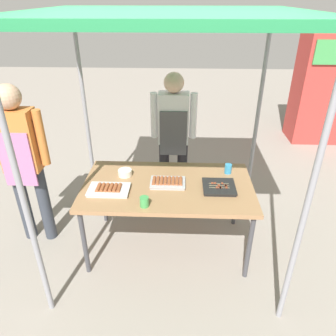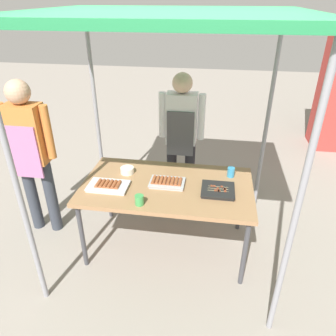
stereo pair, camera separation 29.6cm
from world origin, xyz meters
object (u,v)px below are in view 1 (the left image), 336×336
(drink_cup_near_edge, at_px, (144,202))
(vendor_woman, at_px, (173,131))
(tray_meat_skewers, at_px, (219,187))
(condiment_bowl, at_px, (125,173))
(stall_table, at_px, (168,189))
(tray_pork_links, at_px, (109,189))
(neighbor_stall_right, at_px, (329,85))
(drink_cup_by_wok, at_px, (228,169))
(customer_nearby, at_px, (22,155))
(tray_grilled_sausages, at_px, (167,182))

(drink_cup_near_edge, bearing_deg, vendor_woman, 79.90)
(tray_meat_skewers, relative_size, condiment_bowl, 2.22)
(stall_table, xyz_separation_m, tray_meat_skewers, (0.47, -0.05, 0.07))
(tray_pork_links, bearing_deg, neighbor_stall_right, 44.35)
(drink_cup_near_edge, bearing_deg, stall_table, 62.71)
(drink_cup_near_edge, height_order, vendor_woman, vendor_woman)
(stall_table, height_order, tray_meat_skewers, tray_meat_skewers)
(drink_cup_by_wok, bearing_deg, tray_meat_skewers, -111.73)
(tray_pork_links, distance_m, customer_nearby, 0.91)
(tray_grilled_sausages, bearing_deg, neighbor_stall_right, 48.22)
(drink_cup_by_wok, bearing_deg, customer_nearby, -175.33)
(drink_cup_by_wok, bearing_deg, drink_cup_near_edge, -142.38)
(tray_grilled_sausages, distance_m, drink_cup_by_wok, 0.64)
(condiment_bowl, bearing_deg, tray_pork_links, -108.77)
(customer_nearby, relative_size, neighbor_stall_right, 0.86)
(stall_table, height_order, drink_cup_by_wok, drink_cup_by_wok)
(customer_nearby, bearing_deg, drink_cup_near_edge, -19.94)
(customer_nearby, bearing_deg, neighbor_stall_right, 35.46)
(tray_grilled_sausages, xyz_separation_m, drink_cup_near_edge, (-0.18, -0.36, 0.02))
(condiment_bowl, bearing_deg, drink_cup_near_edge, -64.14)
(condiment_bowl, bearing_deg, stall_table, -19.77)
(neighbor_stall_right, bearing_deg, customer_nearby, -144.54)
(stall_table, relative_size, drink_cup_near_edge, 18.01)
(tray_pork_links, bearing_deg, tray_grilled_sausages, 15.27)
(tray_pork_links, bearing_deg, drink_cup_by_wok, 18.91)
(neighbor_stall_right, bearing_deg, tray_grilled_sausages, -131.78)
(tray_meat_skewers, relative_size, neighbor_stall_right, 0.15)
(tray_pork_links, xyz_separation_m, customer_nearby, (-0.85, 0.22, 0.22))
(condiment_bowl, bearing_deg, tray_meat_skewers, -12.88)
(stall_table, distance_m, vendor_woman, 0.88)
(condiment_bowl, xyz_separation_m, drink_cup_near_edge, (0.25, -0.51, 0.01))
(tray_pork_links, height_order, drink_cup_near_edge, drink_cup_near_edge)
(tray_meat_skewers, relative_size, vendor_woman, 0.19)
(vendor_woman, bearing_deg, tray_meat_skewers, 116.39)
(stall_table, xyz_separation_m, neighbor_stall_right, (2.61, 2.93, 0.27))
(vendor_woman, bearing_deg, drink_cup_near_edge, 79.90)
(drink_cup_by_wok, relative_size, neighbor_stall_right, 0.05)
(tray_pork_links, distance_m, condiment_bowl, 0.31)
(stall_table, relative_size, neighbor_stall_right, 0.83)
(tray_meat_skewers, distance_m, condiment_bowl, 0.93)
(stall_table, xyz_separation_m, tray_grilled_sausages, (-0.00, 0.00, 0.08))
(tray_grilled_sausages, bearing_deg, vendor_woman, 87.64)
(stall_table, distance_m, customer_nearby, 1.42)
(stall_table, relative_size, tray_pork_links, 4.29)
(tray_pork_links, bearing_deg, vendor_woman, 60.35)
(vendor_woman, relative_size, neighbor_stall_right, 0.83)
(drink_cup_near_edge, bearing_deg, neighbor_stall_right, 49.60)
(tray_grilled_sausages, height_order, vendor_woman, vendor_woman)
(tray_meat_skewers, bearing_deg, stall_table, 173.69)
(tray_grilled_sausages, distance_m, tray_meat_skewers, 0.48)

